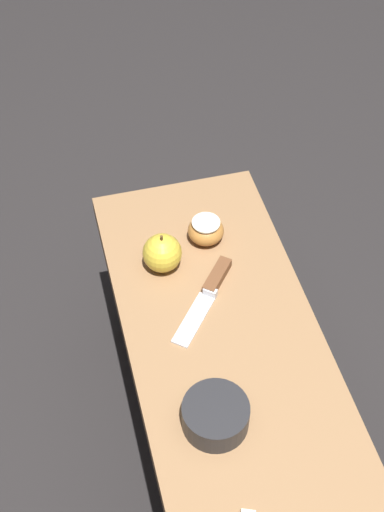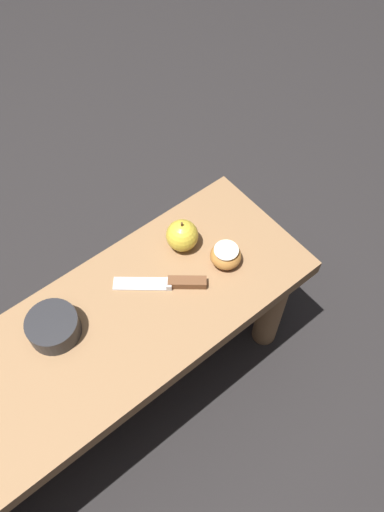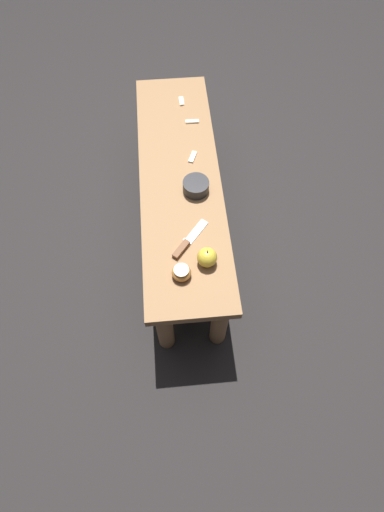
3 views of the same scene
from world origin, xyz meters
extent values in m
plane|color=black|center=(0.00, 0.00, 0.00)|extent=(8.00, 8.00, 0.00)
cube|color=olive|center=(0.00, 0.00, 0.39)|extent=(1.28, 0.34, 0.04)
cylinder|color=olive|center=(-0.58, -0.11, 0.18)|extent=(0.07, 0.07, 0.37)
cylinder|color=olive|center=(0.58, -0.11, 0.18)|extent=(0.07, 0.07, 0.37)
cylinder|color=olive|center=(-0.58, 0.11, 0.18)|extent=(0.07, 0.07, 0.37)
cylinder|color=olive|center=(0.58, 0.11, 0.18)|extent=(0.07, 0.07, 0.37)
cube|color=silver|center=(-0.28, -0.04, 0.41)|extent=(0.11, 0.10, 0.00)
cube|color=silver|center=(-0.33, 0.00, 0.42)|extent=(0.03, 0.03, 0.02)
cube|color=brown|center=(-0.36, 0.02, 0.42)|extent=(0.08, 0.07, 0.02)
sphere|color=gold|center=(-0.42, -0.07, 0.45)|extent=(0.07, 0.07, 0.07)
cylinder|color=#4C3319|center=(-0.42, -0.07, 0.49)|extent=(0.01, 0.01, 0.01)
ellipsoid|color=#B27233|center=(-0.47, 0.03, 0.43)|extent=(0.07, 0.07, 0.05)
cylinder|color=silver|center=(-0.47, 0.03, 0.46)|extent=(0.06, 0.06, 0.00)
cube|color=silver|center=(0.32, -0.08, 0.41)|extent=(0.02, 0.06, 0.01)
cube|color=silver|center=(0.10, -0.06, 0.41)|extent=(0.07, 0.04, 0.01)
cube|color=silver|center=(0.46, -0.04, 0.41)|extent=(0.06, 0.02, 0.01)
cylinder|color=#232326|center=(-0.08, -0.06, 0.43)|extent=(0.11, 0.11, 0.05)
camera|label=1|loc=(0.44, -0.23, 1.45)|focal=50.00mm
camera|label=2|loc=(-0.02, 0.46, 1.37)|focal=35.00mm
camera|label=3|loc=(-1.13, 0.05, 1.72)|focal=28.00mm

